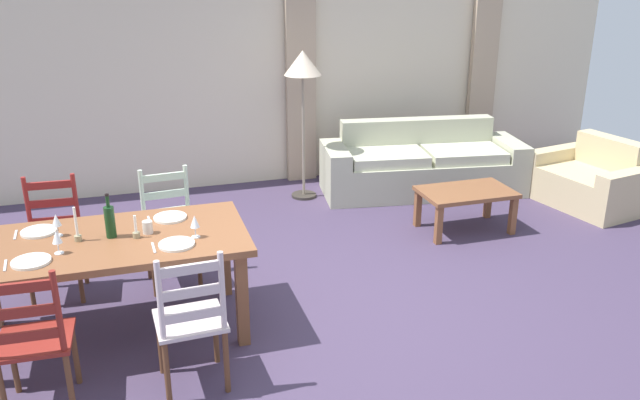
% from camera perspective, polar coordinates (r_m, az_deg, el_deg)
% --- Properties ---
extents(ground_plane, '(9.60, 9.60, 0.02)m').
position_cam_1_polar(ground_plane, '(5.05, -0.01, -9.96)').
color(ground_plane, '#41344E').
extents(wall_far, '(9.60, 0.16, 2.70)m').
position_cam_1_polar(wall_far, '(7.67, -7.40, 11.29)').
color(wall_far, beige).
rests_on(wall_far, ground_plane).
extents(curtain_panel_left, '(0.35, 0.08, 2.20)m').
position_cam_1_polar(curtain_panel_left, '(7.73, -1.68, 9.65)').
color(curtain_panel_left, tan).
rests_on(curtain_panel_left, ground_plane).
extents(curtain_panel_right, '(0.35, 0.08, 2.20)m').
position_cam_1_polar(curtain_panel_right, '(8.67, 14.04, 10.24)').
color(curtain_panel_right, tan).
rests_on(curtain_panel_right, ground_plane).
extents(dining_table, '(1.90, 0.96, 0.75)m').
position_cam_1_polar(dining_table, '(4.70, -18.15, -4.23)').
color(dining_table, brown).
rests_on(dining_table, ground_plane).
extents(dining_chair_near_left, '(0.44, 0.42, 0.96)m').
position_cam_1_polar(dining_chair_near_left, '(4.17, -23.90, -11.23)').
color(dining_chair_near_left, maroon).
rests_on(dining_chair_near_left, ground_plane).
extents(dining_chair_near_right, '(0.44, 0.42, 0.96)m').
position_cam_1_polar(dining_chair_near_right, '(4.09, -11.25, -10.34)').
color(dining_chair_near_right, beige).
rests_on(dining_chair_near_right, ground_plane).
extents(dining_chair_far_left, '(0.44, 0.42, 0.96)m').
position_cam_1_polar(dining_chair_far_left, '(5.53, -22.29, -3.11)').
color(dining_chair_far_left, maroon).
rests_on(dining_chair_far_left, ground_plane).
extents(dining_chair_far_right, '(0.45, 0.43, 0.96)m').
position_cam_1_polar(dining_chair_far_right, '(5.45, -13.06, -2.41)').
color(dining_chair_far_right, beige).
rests_on(dining_chair_far_right, ground_plane).
extents(dinner_plate_near_left, '(0.24, 0.24, 0.02)m').
position_cam_1_polar(dinner_plate_near_left, '(4.48, -24.04, -4.95)').
color(dinner_plate_near_left, white).
rests_on(dinner_plate_near_left, dining_table).
extents(fork_near_left, '(0.03, 0.17, 0.01)m').
position_cam_1_polar(fork_near_left, '(4.50, -25.91, -5.19)').
color(fork_near_left, silver).
rests_on(fork_near_left, dining_table).
extents(dinner_plate_near_right, '(0.24, 0.24, 0.02)m').
position_cam_1_polar(dinner_plate_near_right, '(4.44, -12.48, -3.81)').
color(dinner_plate_near_right, white).
rests_on(dinner_plate_near_right, dining_table).
extents(fork_near_right, '(0.02, 0.17, 0.01)m').
position_cam_1_polar(fork_near_right, '(4.43, -14.41, -4.08)').
color(fork_near_right, silver).
rests_on(fork_near_right, dining_table).
extents(dinner_plate_far_left, '(0.24, 0.24, 0.02)m').
position_cam_1_polar(dinner_plate_far_left, '(4.93, -23.47, -2.55)').
color(dinner_plate_far_left, white).
rests_on(dinner_plate_far_left, dining_table).
extents(fork_far_left, '(0.02, 0.17, 0.01)m').
position_cam_1_polar(fork_far_left, '(4.96, -25.17, -2.78)').
color(fork_far_left, silver).
rests_on(fork_far_left, dining_table).
extents(dinner_plate_far_right, '(0.24, 0.24, 0.02)m').
position_cam_1_polar(dinner_plate_far_right, '(4.90, -13.02, -1.50)').
color(dinner_plate_far_right, white).
rests_on(dinner_plate_far_right, dining_table).
extents(fork_far_right, '(0.02, 0.17, 0.01)m').
position_cam_1_polar(fork_far_right, '(4.89, -14.76, -1.74)').
color(fork_far_right, silver).
rests_on(fork_far_right, dining_table).
extents(wine_bottle, '(0.07, 0.07, 0.32)m').
position_cam_1_polar(wine_bottle, '(4.64, -17.97, -1.77)').
color(wine_bottle, '#143819').
rests_on(wine_bottle, dining_table).
extents(wine_glass_near_left, '(0.06, 0.06, 0.16)m').
position_cam_1_polar(wine_glass_near_left, '(4.50, -22.11, -3.10)').
color(wine_glass_near_left, white).
rests_on(wine_glass_near_left, dining_table).
extents(wine_glass_near_right, '(0.06, 0.06, 0.16)m').
position_cam_1_polar(wine_glass_near_right, '(4.50, -10.94, -1.94)').
color(wine_glass_near_right, white).
rests_on(wine_glass_near_right, dining_table).
extents(wine_glass_far_left, '(0.06, 0.06, 0.16)m').
position_cam_1_polar(wine_glass_far_left, '(4.79, -22.15, -1.72)').
color(wine_glass_far_left, white).
rests_on(wine_glass_far_left, dining_table).
extents(coffee_cup_primary, '(0.07, 0.07, 0.09)m').
position_cam_1_polar(coffee_cup_primary, '(4.66, -14.90, -2.33)').
color(coffee_cup_primary, silver).
rests_on(coffee_cup_primary, dining_table).
extents(candle_tall, '(0.05, 0.05, 0.24)m').
position_cam_1_polar(candle_tall, '(4.67, -20.55, -2.62)').
color(candle_tall, '#998C66').
rests_on(candle_tall, dining_table).
extents(candle_short, '(0.05, 0.05, 0.16)m').
position_cam_1_polar(candle_short, '(4.61, -15.85, -2.71)').
color(candle_short, '#998C66').
rests_on(candle_short, dining_table).
extents(couch, '(2.37, 1.12, 0.80)m').
position_cam_1_polar(couch, '(7.61, 8.86, 2.95)').
color(couch, '#B4B598').
rests_on(couch, ground_plane).
extents(coffee_table, '(0.90, 0.56, 0.42)m').
position_cam_1_polar(coffee_table, '(6.53, 12.69, 0.32)').
color(coffee_table, brown).
rests_on(coffee_table, ground_plane).
extents(armchair_upholstered, '(1.00, 1.29, 0.72)m').
position_cam_1_polar(armchair_upholstered, '(7.71, 22.78, 1.47)').
color(armchair_upholstered, '#CCB788').
rests_on(armchair_upholstered, ground_plane).
extents(standing_lamp, '(0.40, 0.40, 1.64)m').
position_cam_1_polar(standing_lamp, '(7.04, -1.52, 11.15)').
color(standing_lamp, '#332D28').
rests_on(standing_lamp, ground_plane).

